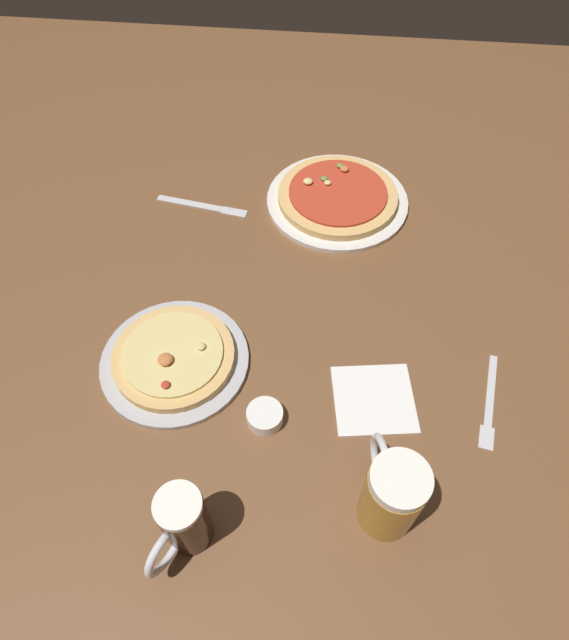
{
  "coord_description": "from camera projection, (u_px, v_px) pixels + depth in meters",
  "views": [
    {
      "loc": [
        0.07,
        -0.63,
        0.89
      ],
      "look_at": [
        0.0,
        0.0,
        0.02
      ],
      "focal_mm": 30.34,
      "sensor_mm": 36.0,
      "label": 1
    }
  ],
  "objects": [
    {
      "name": "pizza_plate_near",
      "position": [
        174.0,
        358.0,
        1.03
      ],
      "size": [
        0.28,
        0.28,
        0.05
      ],
      "color": "#B2B2B7",
      "rests_on": "ground_plane"
    },
    {
      "name": "beer_mug_amber",
      "position": [
        391.0,
        494.0,
        0.81
      ],
      "size": [
        0.09,
        0.15,
        0.16
      ],
      "color": "#B27A23",
      "rests_on": "ground_plane"
    },
    {
      "name": "ground_plane",
      "position": [
        284.0,
        330.0,
        1.1
      ],
      "size": [
        2.4,
        2.4,
        0.03
      ],
      "primitive_type": "cube",
      "color": "brown"
    },
    {
      "name": "beer_mug_dark",
      "position": [
        183.0,
        523.0,
        0.79
      ],
      "size": [
        0.08,
        0.12,
        0.14
      ],
      "color": "black",
      "rests_on": "ground_plane"
    },
    {
      "name": "ramekin_sauce",
      "position": [
        265.0,
        416.0,
        0.96
      ],
      "size": [
        0.07,
        0.07,
        0.03
      ],
      "primitive_type": "cylinder",
      "color": "white",
      "rests_on": "ground_plane"
    },
    {
      "name": "fork_left",
      "position": [
        490.0,
        402.0,
        0.98
      ],
      "size": [
        0.06,
        0.2,
        0.01
      ],
      "color": "silver",
      "rests_on": "ground_plane"
    },
    {
      "name": "napkin_folded",
      "position": [
        374.0,
        399.0,
        0.99
      ],
      "size": [
        0.17,
        0.16,
        0.01
      ],
      "primitive_type": "cube",
      "rotation": [
        0.0,
        0.0,
        0.15
      ],
      "color": "white",
      "rests_on": "ground_plane"
    },
    {
      "name": "knife_right",
      "position": [
        202.0,
        205.0,
        1.29
      ],
      "size": [
        0.23,
        0.06,
        0.01
      ],
      "color": "silver",
      "rests_on": "ground_plane"
    },
    {
      "name": "pizza_plate_far",
      "position": [
        337.0,
        197.0,
        1.29
      ],
      "size": [
        0.34,
        0.34,
        0.05
      ],
      "color": "silver",
      "rests_on": "ground_plane"
    }
  ]
}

